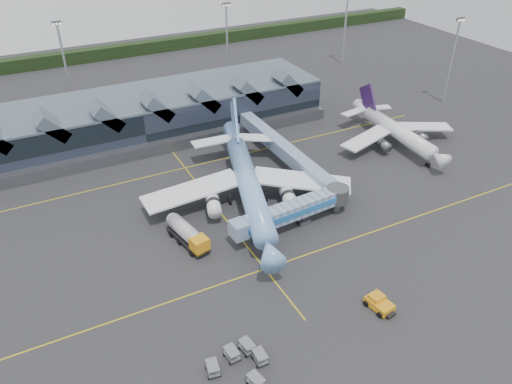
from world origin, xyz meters
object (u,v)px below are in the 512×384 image
main_airliner (248,182)px  jet_bridge (299,209)px  regional_jet (395,130)px  pushback_tug (379,303)px  fuel_truck (186,233)px

main_airliner → jet_bridge: 11.71m
regional_jet → jet_bridge: (-35.87, -17.06, -0.04)m
main_airliner → jet_bridge: (4.56, -10.75, -0.89)m
pushback_tug → main_airliner: bearing=89.6°
jet_bridge → fuel_truck: jet_bridge is taller
pushback_tug → jet_bridge: bearing=81.6°
pushback_tug → fuel_truck: bearing=117.5°
jet_bridge → fuel_truck: (-19.19, 4.28, -1.44)m
regional_jet → pushback_tug: 53.50m
jet_bridge → fuel_truck: 19.71m
fuel_truck → pushback_tug: 32.79m
regional_jet → fuel_truck: regional_jet is taller
jet_bridge → fuel_truck: size_ratio=2.24×
regional_jet → pushback_tug: (-36.03, -39.46, -2.58)m
regional_jet → fuel_truck: bearing=-163.5°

